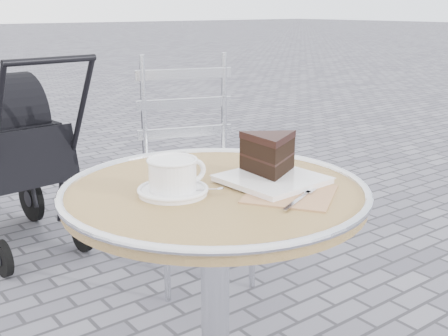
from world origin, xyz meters
TOP-DOWN VIEW (x-y plane):
  - cafe_table at (0.00, 0.00)m, footprint 0.72×0.72m
  - cappuccino_set at (-0.10, 0.02)m, footprint 0.17×0.16m
  - cake_plate_set at (0.14, -0.03)m, footprint 0.26×0.33m
  - bistro_chair at (0.57, 0.95)m, footprint 0.54×0.54m
  - baby_stroller at (0.02, 1.71)m, footprint 0.50×0.95m

SIDE VIEW (x-z plane):
  - baby_stroller at x=0.02m, z-range -0.05..0.90m
  - cafe_table at x=0.00m, z-range 0.20..0.94m
  - bistro_chair at x=0.57m, z-range 0.11..1.06m
  - cappuccino_set at x=-0.10m, z-range 0.73..0.81m
  - cake_plate_set at x=0.14m, z-range 0.73..0.84m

